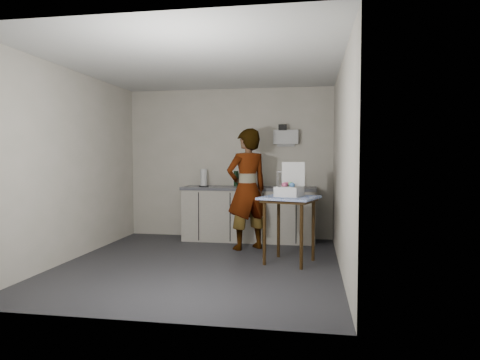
% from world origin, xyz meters
% --- Properties ---
extents(ground, '(4.00, 4.00, 0.00)m').
position_xyz_m(ground, '(0.00, 0.00, 0.00)').
color(ground, '#28292D').
rests_on(ground, ground).
extents(wall_back, '(3.60, 0.02, 2.60)m').
position_xyz_m(wall_back, '(0.00, 1.99, 1.30)').
color(wall_back, beige).
rests_on(wall_back, ground).
extents(wall_right, '(0.02, 4.00, 2.60)m').
position_xyz_m(wall_right, '(1.79, 0.00, 1.30)').
color(wall_right, beige).
rests_on(wall_right, ground).
extents(wall_left, '(0.02, 4.00, 2.60)m').
position_xyz_m(wall_left, '(-1.79, 0.00, 1.30)').
color(wall_left, beige).
rests_on(wall_left, ground).
extents(ceiling, '(3.60, 4.00, 0.01)m').
position_xyz_m(ceiling, '(0.00, 0.00, 2.60)').
color(ceiling, white).
rests_on(ceiling, wall_back).
extents(kitchen_counter, '(2.24, 0.62, 0.91)m').
position_xyz_m(kitchen_counter, '(0.40, 1.70, 0.43)').
color(kitchen_counter, black).
rests_on(kitchen_counter, ground).
extents(wall_shelf, '(0.42, 0.18, 0.37)m').
position_xyz_m(wall_shelf, '(1.00, 1.92, 1.75)').
color(wall_shelf, white).
rests_on(wall_shelf, ground).
extents(side_table, '(0.85, 0.85, 0.89)m').
position_xyz_m(side_table, '(1.15, 0.26, 0.77)').
color(side_table, '#35210C').
rests_on(side_table, ground).
extents(standing_man, '(0.80, 0.76, 1.84)m').
position_xyz_m(standing_man, '(0.47, 1.02, 0.92)').
color(standing_man, '#B2A593').
rests_on(standing_man, ground).
extents(soap_bottle, '(0.17, 0.17, 0.31)m').
position_xyz_m(soap_bottle, '(0.27, 1.69, 1.07)').
color(soap_bottle, black).
rests_on(soap_bottle, kitchen_counter).
extents(soda_can, '(0.07, 0.07, 0.13)m').
position_xyz_m(soda_can, '(0.37, 1.72, 0.98)').
color(soda_can, red).
rests_on(soda_can, kitchen_counter).
extents(dark_bottle, '(0.08, 0.08, 0.26)m').
position_xyz_m(dark_bottle, '(0.16, 1.78, 1.04)').
color(dark_bottle, black).
rests_on(dark_bottle, kitchen_counter).
extents(paper_towel, '(0.17, 0.17, 0.30)m').
position_xyz_m(paper_towel, '(-0.37, 1.63, 1.05)').
color(paper_towel, black).
rests_on(paper_towel, kitchen_counter).
extents(dish_rack, '(0.38, 0.28, 0.26)m').
position_xyz_m(dish_rack, '(1.04, 1.74, 0.97)').
color(dish_rack, white).
rests_on(dish_rack, kitchen_counter).
extents(bakery_box, '(0.40, 0.41, 0.45)m').
position_xyz_m(bakery_box, '(1.15, 0.30, 0.99)').
color(bakery_box, white).
rests_on(bakery_box, side_table).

